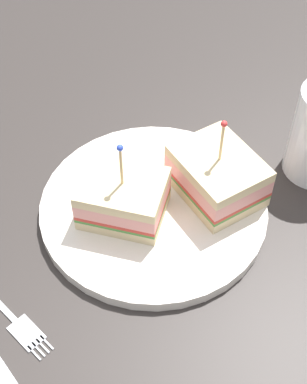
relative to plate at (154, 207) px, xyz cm
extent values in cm
cube|color=#2D2826|center=(0.00, 0.00, -1.69)|extent=(116.17, 116.17, 2.00)
cylinder|color=silver|center=(0.00, 0.00, 0.00)|extent=(26.03, 26.03, 1.39)
cube|color=beige|center=(-3.34, -1.28, 1.31)|extent=(10.64, 9.44, 1.23)
cube|color=#478438|center=(-3.34, -1.28, 2.13)|extent=(10.64, 9.44, 0.40)
cube|color=red|center=(-3.34, -1.28, 2.58)|extent=(10.64, 9.44, 0.50)
cube|color=#E59389|center=(-3.34, -1.28, 3.65)|extent=(10.64, 9.44, 1.66)
cube|color=beige|center=(-3.34, -1.28, 5.10)|extent=(10.64, 9.44, 1.23)
cylinder|color=tan|center=(-3.34, -1.28, 8.00)|extent=(0.30, 0.30, 5.80)
sphere|color=blue|center=(-3.34, -1.28, 10.90)|extent=(0.70, 0.70, 0.70)
cube|color=beige|center=(7.25, 1.67, 1.35)|extent=(11.81, 12.54, 1.32)
cube|color=#478438|center=(7.25, 1.67, 2.21)|extent=(11.81, 12.54, 0.40)
cube|color=red|center=(7.25, 1.67, 2.66)|extent=(11.81, 12.54, 0.50)
cube|color=#E59389|center=(7.25, 1.67, 3.82)|extent=(11.81, 12.54, 1.81)
cube|color=beige|center=(7.25, 1.67, 5.39)|extent=(11.81, 12.54, 1.32)
cylinder|color=tan|center=(7.25, 1.67, 8.27)|extent=(0.30, 0.30, 5.77)
sphere|color=red|center=(7.25, 1.67, 11.15)|extent=(0.70, 0.70, 0.70)
cube|color=silver|center=(-12.80, -15.01, -0.52)|extent=(4.09, 4.11, 0.35)
cube|color=silver|center=(-11.80, -17.11, -0.52)|extent=(1.52, 1.56, 0.35)
cube|color=silver|center=(-11.44, -16.76, -0.52)|extent=(1.52, 1.56, 0.35)
cube|color=silver|center=(-11.08, -16.41, -0.52)|extent=(1.52, 1.56, 0.35)
cube|color=silver|center=(-10.72, -16.06, -0.52)|extent=(1.52, 1.56, 0.35)
camera|label=1|loc=(-1.05, -39.59, 48.30)|focal=50.74mm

